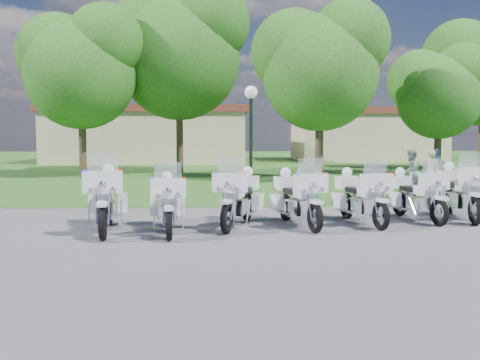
{
  "coord_description": "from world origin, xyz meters",
  "views": [
    {
      "loc": [
        -1.06,
        -12.39,
        2.14
      ],
      "look_at": [
        -0.42,
        1.2,
        0.95
      ],
      "focal_mm": 40.0,
      "sensor_mm": 36.0,
      "label": 1
    }
  ],
  "objects_px": {
    "bystander_a": "(431,173)",
    "bystander_b": "(411,172)",
    "lamp_post": "(251,112)",
    "motorcycle_3": "(297,197)",
    "motorcycle_6": "(459,190)",
    "motorcycle_1": "(168,202)",
    "motorcycle_0": "(106,198)",
    "bystander_c": "(436,171)",
    "motorcycle_2": "(239,197)",
    "motorcycle_5": "(416,194)",
    "motorcycle_4": "(360,196)"
  },
  "relations": [
    {
      "from": "motorcycle_0",
      "to": "motorcycle_2",
      "type": "xyz_separation_m",
      "value": [
        2.94,
        0.52,
        -0.05
      ]
    },
    {
      "from": "motorcycle_4",
      "to": "bystander_c",
      "type": "xyz_separation_m",
      "value": [
        4.5,
        6.33,
        0.13
      ]
    },
    {
      "from": "bystander_b",
      "to": "bystander_a",
      "type": "bearing_deg",
      "value": 74.56
    },
    {
      "from": "motorcycle_0",
      "to": "bystander_a",
      "type": "xyz_separation_m",
      "value": [
        9.73,
        6.1,
        0.06
      ]
    },
    {
      "from": "motorcycle_0",
      "to": "bystander_a",
      "type": "bearing_deg",
      "value": -155.12
    },
    {
      "from": "motorcycle_3",
      "to": "motorcycle_5",
      "type": "xyz_separation_m",
      "value": [
        3.06,
        0.7,
        -0.03
      ]
    },
    {
      "from": "motorcycle_5",
      "to": "lamp_post",
      "type": "xyz_separation_m",
      "value": [
        -3.72,
        5.54,
        2.23
      ]
    },
    {
      "from": "motorcycle_4",
      "to": "motorcycle_5",
      "type": "bearing_deg",
      "value": -175.52
    },
    {
      "from": "motorcycle_3",
      "to": "bystander_b",
      "type": "bearing_deg",
      "value": -142.7
    },
    {
      "from": "bystander_a",
      "to": "motorcycle_6",
      "type": "bearing_deg",
      "value": 101.01
    },
    {
      "from": "motorcycle_2",
      "to": "bystander_b",
      "type": "xyz_separation_m",
      "value": [
        6.32,
        6.18,
        0.11
      ]
    },
    {
      "from": "motorcycle_6",
      "to": "motorcycle_2",
      "type": "bearing_deg",
      "value": 13.68
    },
    {
      "from": "motorcycle_5",
      "to": "bystander_b",
      "type": "height_order",
      "value": "bystander_b"
    },
    {
      "from": "lamp_post",
      "to": "motorcycle_3",
      "type": "bearing_deg",
      "value": -84.0
    },
    {
      "from": "motorcycle_1",
      "to": "motorcycle_0",
      "type": "bearing_deg",
      "value": -14.29
    },
    {
      "from": "motorcycle_6",
      "to": "motorcycle_1",
      "type": "bearing_deg",
      "value": 17.28
    },
    {
      "from": "bystander_b",
      "to": "bystander_c",
      "type": "distance_m",
      "value": 1.13
    },
    {
      "from": "motorcycle_2",
      "to": "motorcycle_5",
      "type": "bearing_deg",
      "value": -153.34
    },
    {
      "from": "motorcycle_1",
      "to": "motorcycle_4",
      "type": "xyz_separation_m",
      "value": [
        4.48,
        0.95,
        0.01
      ]
    },
    {
      "from": "motorcycle_3",
      "to": "bystander_b",
      "type": "xyz_separation_m",
      "value": [
        4.98,
        6.2,
        0.12
      ]
    },
    {
      "from": "motorcycle_4",
      "to": "bystander_b",
      "type": "relative_size",
      "value": 1.47
    },
    {
      "from": "motorcycle_2",
      "to": "bystander_a",
      "type": "relative_size",
      "value": 1.48
    },
    {
      "from": "motorcycle_0",
      "to": "bystander_c",
      "type": "xyz_separation_m",
      "value": [
        10.33,
        7.08,
        0.05
      ]
    },
    {
      "from": "motorcycle_3",
      "to": "lamp_post",
      "type": "distance_m",
      "value": 6.65
    },
    {
      "from": "bystander_b",
      "to": "bystander_c",
      "type": "height_order",
      "value": "bystander_b"
    },
    {
      "from": "motorcycle_1",
      "to": "motorcycle_3",
      "type": "distance_m",
      "value": 3.0
    },
    {
      "from": "motorcycle_1",
      "to": "bystander_b",
      "type": "distance_m",
      "value": 10.49
    },
    {
      "from": "lamp_post",
      "to": "bystander_c",
      "type": "relative_size",
      "value": 2.39
    },
    {
      "from": "motorcycle_0",
      "to": "motorcycle_5",
      "type": "relative_size",
      "value": 1.15
    },
    {
      "from": "lamp_post",
      "to": "bystander_c",
      "type": "distance_m",
      "value": 7.03
    },
    {
      "from": "motorcycle_1",
      "to": "bystander_b",
      "type": "relative_size",
      "value": 1.47
    },
    {
      "from": "motorcycle_3",
      "to": "bystander_a",
      "type": "xyz_separation_m",
      "value": [
        5.45,
        5.61,
        0.12
      ]
    },
    {
      "from": "lamp_post",
      "to": "bystander_a",
      "type": "xyz_separation_m",
      "value": [
        6.1,
        -0.63,
        -2.08
      ]
    },
    {
      "from": "motorcycle_5",
      "to": "motorcycle_4",
      "type": "bearing_deg",
      "value": 3.69
    },
    {
      "from": "motorcycle_4",
      "to": "lamp_post",
      "type": "relative_size",
      "value": 0.62
    },
    {
      "from": "motorcycle_0",
      "to": "motorcycle_4",
      "type": "bearing_deg",
      "value": -179.91
    },
    {
      "from": "motorcycle_6",
      "to": "motorcycle_3",
      "type": "bearing_deg",
      "value": 16.71
    },
    {
      "from": "motorcycle_6",
      "to": "lamp_post",
      "type": "distance_m",
      "value": 7.58
    },
    {
      "from": "motorcycle_2",
      "to": "bystander_b",
      "type": "bearing_deg",
      "value": -117.77
    },
    {
      "from": "motorcycle_2",
      "to": "motorcycle_4",
      "type": "xyz_separation_m",
      "value": [
        2.89,
        0.23,
        -0.02
      ]
    },
    {
      "from": "motorcycle_2",
      "to": "motorcycle_4",
      "type": "relative_size",
      "value": 1.01
    },
    {
      "from": "motorcycle_3",
      "to": "lamp_post",
      "type": "xyz_separation_m",
      "value": [
        -0.66,
        6.24,
        2.2
      ]
    },
    {
      "from": "motorcycle_2",
      "to": "lamp_post",
      "type": "height_order",
      "value": "lamp_post"
    },
    {
      "from": "motorcycle_0",
      "to": "motorcycle_4",
      "type": "relative_size",
      "value": 1.12
    },
    {
      "from": "bystander_c",
      "to": "lamp_post",
      "type": "bearing_deg",
      "value": 13.49
    },
    {
      "from": "bystander_a",
      "to": "bystander_c",
      "type": "xyz_separation_m",
      "value": [
        0.6,
        0.97,
        -0.01
      ]
    },
    {
      "from": "motorcycle_2",
      "to": "bystander_b",
      "type": "relative_size",
      "value": 1.49
    },
    {
      "from": "bystander_c",
      "to": "bystander_b",
      "type": "bearing_deg",
      "value": 30.14
    },
    {
      "from": "motorcycle_0",
      "to": "lamp_post",
      "type": "relative_size",
      "value": 0.69
    },
    {
      "from": "bystander_a",
      "to": "bystander_b",
      "type": "distance_m",
      "value": 0.76
    }
  ]
}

